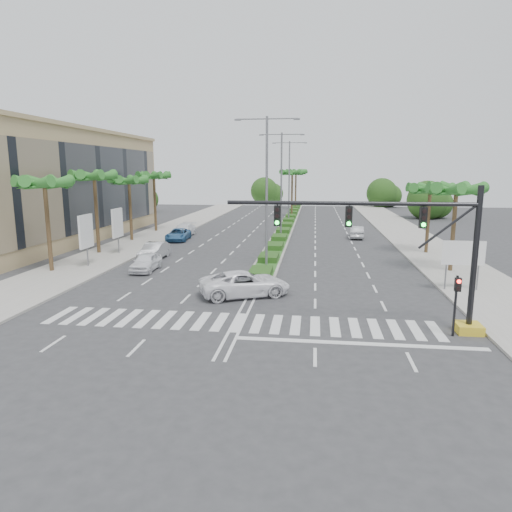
{
  "coord_description": "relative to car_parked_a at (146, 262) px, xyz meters",
  "views": [
    {
      "loc": [
        3.82,
        -22.56,
        7.91
      ],
      "look_at": [
        0.53,
        3.11,
        3.0
      ],
      "focal_mm": 32.0,
      "sensor_mm": 36.0,
      "label": 1
    }
  ],
  "objects": [
    {
      "name": "palm_median_b",
      "position": [
        9.34,
        58.56,
        6.46
      ],
      "size": [
        4.57,
        4.68,
        8.05
      ],
      "color": "brown",
      "rests_on": "ground"
    },
    {
      "name": "car_parked_d",
      "position": [
        -2.46,
        18.97,
        0.03
      ],
      "size": [
        2.35,
        5.2,
        1.48
      ],
      "primitive_type": "imported",
      "rotation": [
        0.0,
        0.0,
        -0.05
      ],
      "color": "white",
      "rests_on": "ground"
    },
    {
      "name": "palm_left_mid",
      "position": [
        -7.16,
        6.56,
        6.37
      ],
      "size": [
        4.57,
        4.68,
        7.95
      ],
      "color": "brown",
      "rests_on": "ground"
    },
    {
      "name": "building",
      "position": [
        -16.66,
        14.56,
        5.29
      ],
      "size": [
        12.0,
        36.0,
        12.0
      ],
      "primitive_type": "cube",
      "color": "tan",
      "rests_on": "ground"
    },
    {
      "name": "direction_sign",
      "position": [
        22.84,
        -3.45,
        1.74
      ],
      "size": [
        2.7,
        0.11,
        3.4
      ],
      "color": "slate",
      "rests_on": "ground"
    },
    {
      "name": "car_parked_b",
      "position": [
        -0.98,
        4.63,
        0.04
      ],
      "size": [
        1.72,
        4.6,
        1.5
      ],
      "primitive_type": "imported",
      "rotation": [
        0.0,
        0.0,
        -0.03
      ],
      "color": "#B3B4B8",
      "rests_on": "ground"
    },
    {
      "name": "median_grass",
      "position": [
        9.34,
        33.56,
        -0.49
      ],
      "size": [
        1.8,
        75.0,
        0.04
      ],
      "primitive_type": "cube",
      "color": "#2A541D",
      "rests_on": "median"
    },
    {
      "name": "car_crossing",
      "position": [
        8.89,
        -6.25,
        0.09
      ],
      "size": [
        6.32,
        4.72,
        1.59
      ],
      "primitive_type": "imported",
      "rotation": [
        0.0,
        0.0,
        1.98
      ],
      "color": "white",
      "rests_on": "ground"
    },
    {
      "name": "billboard_far",
      "position": [
        -5.16,
        6.56,
        2.25
      ],
      "size": [
        0.18,
        2.1,
        4.35
      ],
      "color": "slate",
      "rests_on": "ground"
    },
    {
      "name": "car_parked_a",
      "position": [
        0.0,
        0.0,
        0.0
      ],
      "size": [
        1.81,
        4.22,
        1.42
      ],
      "primitive_type": "imported",
      "rotation": [
        0.0,
        0.0,
        0.03
      ],
      "color": "white",
      "rests_on": "ground"
    },
    {
      "name": "streetlight_far",
      "position": [
        9.34,
        34.56,
        6.1
      ],
      "size": [
        5.1,
        0.25,
        12.0
      ],
      "color": "slate",
      "rests_on": "ground"
    },
    {
      "name": "billboard_near",
      "position": [
        -5.16,
        0.56,
        2.25
      ],
      "size": [
        0.18,
        2.1,
        4.35
      ],
      "color": "slate",
      "rests_on": "ground"
    },
    {
      "name": "footpath_right",
      "position": [
        24.54,
        8.56,
        -0.64
      ],
      "size": [
        6.0,
        120.0,
        0.15
      ],
      "primitive_type": "cube",
      "color": "gray",
      "rests_on": "ground"
    },
    {
      "name": "palm_median_a",
      "position": [
        9.34,
        43.56,
        6.46
      ],
      "size": [
        4.57,
        4.68,
        8.05
      ],
      "color": "brown",
      "rests_on": "ground"
    },
    {
      "name": "palm_right_far",
      "position": [
        23.84,
        10.56,
        5.2
      ],
      "size": [
        4.57,
        4.68,
        6.75
      ],
      "color": "brown",
      "rests_on": "ground"
    },
    {
      "name": "palm_left_end",
      "position": [
        -7.16,
        22.56,
        6.17
      ],
      "size": [
        4.57,
        4.68,
        7.75
      ],
      "color": "brown",
      "rests_on": "ground"
    },
    {
      "name": "footpath_left",
      "position": [
        -5.86,
        8.56,
        -0.64
      ],
      "size": [
        6.0,
        120.0,
        0.15
      ],
      "primitive_type": "cube",
      "color": "gray",
      "rests_on": "ground"
    },
    {
      "name": "median",
      "position": [
        9.34,
        33.56,
        -0.61
      ],
      "size": [
        2.2,
        75.0,
        0.2
      ],
      "primitive_type": "cube",
      "color": "gray",
      "rests_on": "ground"
    },
    {
      "name": "car_parked_c",
      "position": [
        -2.1,
        15.65,
        -0.04
      ],
      "size": [
        2.62,
        5.02,
        1.35
      ],
      "primitive_type": "imported",
      "rotation": [
        0.0,
        0.0,
        0.08
      ],
      "color": "#33689C",
      "rests_on": "ground"
    },
    {
      "name": "streetlight_near",
      "position": [
        9.34,
        2.56,
        6.1
      ],
      "size": [
        5.1,
        0.25,
        12.0
      ],
      "color": "slate",
      "rests_on": "ground"
    },
    {
      "name": "signal_gantry",
      "position": [
        18.61,
        -11.44,
        2.75
      ],
      "size": [
        12.6,
        1.2,
        7.2
      ],
      "color": "gold",
      "rests_on": "ground"
    },
    {
      "name": "streetlight_mid",
      "position": [
        9.34,
        18.56,
        6.1
      ],
      "size": [
        5.1,
        0.25,
        12.0
      ],
      "color": "slate",
      "rests_on": "ground"
    },
    {
      "name": "palm_right_near",
      "position": [
        23.84,
        2.56,
        5.49
      ],
      "size": [
        4.57,
        4.68,
        7.05
      ],
      "color": "brown",
      "rests_on": "ground"
    },
    {
      "name": "pedestrian_signal",
      "position": [
        19.94,
        -12.12,
        1.33
      ],
      "size": [
        0.28,
        0.36,
        3.0
      ],
      "color": "black",
      "rests_on": "ground"
    },
    {
      "name": "palm_left_far",
      "position": [
        -7.16,
        14.56,
        5.78
      ],
      "size": [
        4.57,
        4.68,
        7.35
      ],
      "color": "brown",
      "rests_on": "ground"
    },
    {
      "name": "ground",
      "position": [
        9.34,
        -11.44,
        -0.71
      ],
      "size": [
        160.0,
        160.0,
        0.0
      ],
      "primitive_type": "plane",
      "color": "#333335",
      "rests_on": "ground"
    },
    {
      "name": "car_right",
      "position": [
        18.16,
        20.09,
        0.0
      ],
      "size": [
        1.8,
        4.41,
        1.42
      ],
      "primitive_type": "imported",
      "rotation": [
        0.0,
        0.0,
        3.07
      ],
      "color": "silver",
      "rests_on": "ground"
    },
    {
      "name": "palm_left_near",
      "position": [
        -7.16,
        -1.44,
        5.98
      ],
      "size": [
        4.57,
        4.68,
        7.55
      ],
      "color": "brown",
      "rests_on": "ground"
    }
  ]
}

